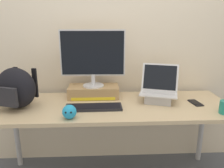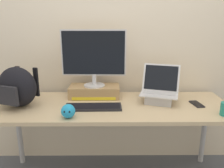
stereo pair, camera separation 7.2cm
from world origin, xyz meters
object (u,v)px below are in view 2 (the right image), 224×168
object	(u,v)px
open_laptop	(159,94)
plush_toy	(68,111)
desktop_monitor	(94,56)
toner_box_yellow	(94,91)
cell_phone	(197,104)
messenger_backpack	(17,87)
external_keyboard	(93,107)

from	to	relation	value
open_laptop	plush_toy	size ratio (longest dim) A/B	3.60
desktop_monitor	plush_toy	bearing A→B (deg)	-107.28
toner_box_yellow	plush_toy	bearing A→B (deg)	-108.93
cell_phone	plush_toy	world-z (taller)	plush_toy
messenger_backpack	plush_toy	distance (m)	0.52
toner_box_yellow	desktop_monitor	size ratio (longest dim) A/B	0.80
desktop_monitor	open_laptop	bearing A→B (deg)	-11.99
open_laptop	cell_phone	world-z (taller)	open_laptop
toner_box_yellow	external_keyboard	xyz separation A→B (m)	(0.01, -0.28, -0.04)
toner_box_yellow	cell_phone	size ratio (longest dim) A/B	2.87
open_laptop	external_keyboard	xyz separation A→B (m)	(-0.56, -0.14, -0.06)
toner_box_yellow	messenger_backpack	world-z (taller)	messenger_backpack
open_laptop	cell_phone	xyz separation A→B (m)	(0.30, -0.07, -0.06)
messenger_backpack	cell_phone	size ratio (longest dim) A/B	2.43
messenger_backpack	cell_phone	world-z (taller)	messenger_backpack
toner_box_yellow	cell_phone	bearing A→B (deg)	-13.56
desktop_monitor	plush_toy	world-z (taller)	desktop_monitor
external_keyboard	messenger_backpack	xyz separation A→B (m)	(-0.62, 0.05, 0.15)
toner_box_yellow	plush_toy	world-z (taller)	same
toner_box_yellow	external_keyboard	world-z (taller)	toner_box_yellow
desktop_monitor	messenger_backpack	distance (m)	0.68
desktop_monitor	toner_box_yellow	bearing A→B (deg)	89.40
desktop_monitor	plush_toy	distance (m)	0.59
desktop_monitor	cell_phone	world-z (taller)	desktop_monitor
messenger_backpack	plush_toy	bearing A→B (deg)	-8.69
messenger_backpack	cell_phone	bearing A→B (deg)	19.91
desktop_monitor	messenger_backpack	bearing A→B (deg)	-157.62
cell_phone	messenger_backpack	bearing A→B (deg)	172.18
desktop_monitor	open_laptop	distance (m)	0.66
desktop_monitor	external_keyboard	xyz separation A→B (m)	(0.01, -0.28, -0.37)
external_keyboard	plush_toy	size ratio (longest dim) A/B	4.42
external_keyboard	cell_phone	bearing A→B (deg)	3.88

